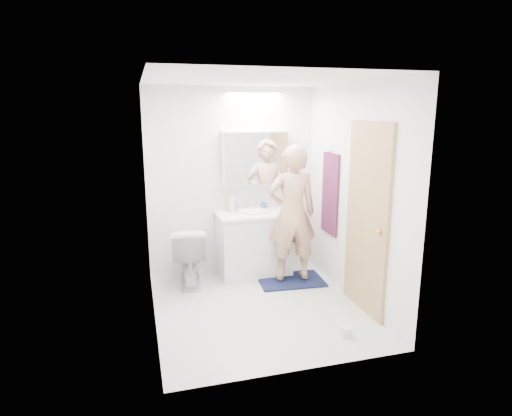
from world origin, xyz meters
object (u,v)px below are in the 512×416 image
object	(u,v)px
soap_bottle_a	(232,203)
person	(292,213)
toothbrush_cup	(264,206)
toilet_paper_roll	(346,332)
toilet	(189,255)
medicine_cabinet	(255,158)
vanity_cabinet	(254,245)
soap_bottle_b	(234,205)

from	to	relation	value
soap_bottle_a	person	bearing A→B (deg)	-40.96
toothbrush_cup	toilet_paper_roll	bearing A→B (deg)	-83.47
toilet_paper_roll	toilet	bearing A→B (deg)	126.75
toothbrush_cup	toilet_paper_roll	distance (m)	2.15
medicine_cabinet	person	world-z (taller)	medicine_cabinet
vanity_cabinet	soap_bottle_b	size ratio (longest dim) A/B	5.58
toilet	toothbrush_cup	distance (m)	1.19
medicine_cabinet	toilet_paper_roll	bearing A→B (deg)	-80.71
soap_bottle_a	soap_bottle_b	world-z (taller)	soap_bottle_a
medicine_cabinet	toilet	xyz separation A→B (m)	(-0.94, -0.33, -1.13)
medicine_cabinet	soap_bottle_a	world-z (taller)	medicine_cabinet
medicine_cabinet	soap_bottle_b	xyz separation A→B (m)	(-0.30, -0.03, -0.60)
vanity_cabinet	toothbrush_cup	distance (m)	0.53
medicine_cabinet	person	bearing A→B (deg)	-64.06
toilet	toothbrush_cup	bearing A→B (deg)	-159.89
toilet	person	size ratio (longest dim) A/B	0.44
medicine_cabinet	person	xyz separation A→B (m)	(0.29, -0.61, -0.62)
soap_bottle_a	toothbrush_cup	world-z (taller)	soap_bottle_a
toothbrush_cup	medicine_cabinet	bearing A→B (deg)	154.68
medicine_cabinet	soap_bottle_a	size ratio (longest dim) A/B	3.75
person	soap_bottle_b	bearing A→B (deg)	-40.11
toilet	toothbrush_cup	xyz separation A→B (m)	(1.05, 0.28, 0.49)
medicine_cabinet	toothbrush_cup	distance (m)	0.65
vanity_cabinet	medicine_cabinet	distance (m)	1.13
person	toilet_paper_roll	distance (m)	1.65
toilet	soap_bottle_b	size ratio (longest dim) A/B	4.58
vanity_cabinet	medicine_cabinet	bearing A→B (deg)	69.53
toilet	toothbrush_cup	size ratio (longest dim) A/B	7.90
vanity_cabinet	toothbrush_cup	size ratio (longest dim) A/B	9.63
toilet	person	bearing A→B (deg)	172.58
soap_bottle_b	toothbrush_cup	distance (m)	0.40
medicine_cabinet	soap_bottle_b	bearing A→B (deg)	-174.23
vanity_cabinet	toothbrush_cup	bearing A→B (deg)	41.00
toilet	toilet_paper_roll	size ratio (longest dim) A/B	6.71
soap_bottle_a	toilet_paper_roll	distance (m)	2.26
medicine_cabinet	toilet_paper_roll	world-z (taller)	medicine_cabinet
vanity_cabinet	medicine_cabinet	size ratio (longest dim) A/B	1.02
vanity_cabinet	soap_bottle_a	xyz separation A→B (m)	(-0.26, 0.15, 0.55)
soap_bottle_a	toilet_paper_roll	bearing A→B (deg)	-71.31
soap_bottle_a	toilet_paper_roll	size ratio (longest dim) A/B	2.13
soap_bottle_b	toilet_paper_roll	size ratio (longest dim) A/B	1.47
soap_bottle_b	toothbrush_cup	size ratio (longest dim) A/B	1.73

